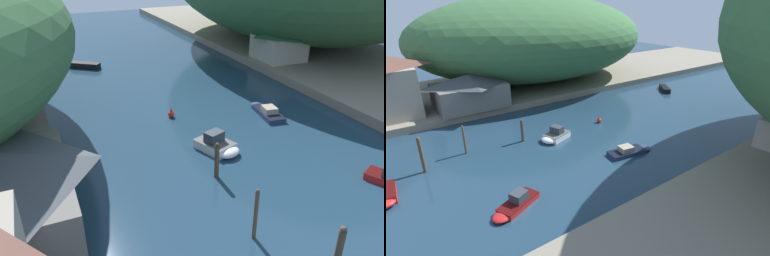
# 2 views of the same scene
# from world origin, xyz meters

# --- Properties ---
(water_surface) EXTENTS (130.00, 130.00, 0.00)m
(water_surface) POSITION_xyz_m (0.00, 30.00, 0.00)
(water_surface) COLOR #1E384C
(water_surface) RESTS_ON ground
(right_bank) EXTENTS (22.00, 120.00, 0.94)m
(right_bank) POSITION_xyz_m (23.58, 30.00, 0.47)
(right_bank) COLOR gray
(right_bank) RESTS_ON ground
(boathouse_shed) EXTENTS (7.01, 9.66, 4.51)m
(boathouse_shed) POSITION_xyz_m (-15.44, 18.68, 3.27)
(boathouse_shed) COLOR slate
(boathouse_shed) RESTS_ON left_bank
(right_bank_cottage) EXTENTS (5.54, 6.07, 4.22)m
(right_bank_cottage) POSITION_xyz_m (16.05, 40.06, 3.12)
(right_bank_cottage) COLOR #B2A899
(right_bank_cottage) RESTS_ON right_bank
(boat_yellow_tender) EXTENTS (2.32, 5.02, 0.90)m
(boat_yellow_tender) POSITION_xyz_m (6.08, 27.71, 0.27)
(boat_yellow_tender) COLOR navy
(boat_yellow_tender) RESTS_ON water_surface
(boat_near_quay) EXTENTS (4.38, 3.68, 0.73)m
(boat_near_quay) POSITION_xyz_m (-7.18, 49.45, 0.36)
(boat_near_quay) COLOR black
(boat_near_quay) RESTS_ON water_surface
(boat_mid_channel) EXTENTS (2.98, 3.91, 1.46)m
(boat_mid_channel) POSITION_xyz_m (-1.25, 23.21, 0.46)
(boat_mid_channel) COLOR white
(boat_mid_channel) RESTS_ON water_surface
(mooring_post_middle) EXTENTS (0.22, 0.22, 3.09)m
(mooring_post_middle) POSITION_xyz_m (-3.83, 14.15, 1.55)
(mooring_post_middle) COLOR brown
(mooring_post_middle) RESTS_ON water_surface
(mooring_post_fourth) EXTENTS (0.31, 0.31, 2.57)m
(mooring_post_fourth) POSITION_xyz_m (-2.97, 20.13, 1.29)
(mooring_post_fourth) COLOR #4C3D2D
(mooring_post_fourth) RESTS_ON water_surface
(channel_buoy_near) EXTENTS (0.59, 0.59, 0.89)m
(channel_buoy_near) POSITION_xyz_m (-2.21, 30.51, 0.34)
(channel_buoy_near) COLOR red
(channel_buoy_near) RESTS_ON water_surface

